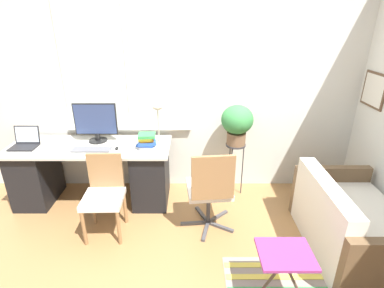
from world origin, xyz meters
The scene contains 15 objects.
ground_plane centered at (0.00, 0.00, 0.00)m, with size 14.00×14.00×0.00m, color #9E7042.
wall_back_with_window centered at (-0.03, 0.76, 1.36)m, with size 9.00×0.12×2.70m.
desk centered at (-1.10, 0.34, 0.39)m, with size 1.89×0.68×0.74m.
laptop centered at (-1.82, 0.32, 0.79)m, with size 0.29×0.25×0.22m.
monitor centered at (-1.03, 0.48, 0.98)m, with size 0.50×0.22×0.47m.
keyboard centered at (-1.03, 0.21, 0.75)m, with size 0.43×0.13×0.02m.
mouse centered at (-0.75, 0.23, 0.76)m, with size 0.04×0.06×0.03m.
desk_lamp centered at (-0.29, 0.45, 1.09)m, with size 0.13×0.13×0.48m.
book_stack centered at (-0.41, 0.26, 0.83)m, with size 0.24×0.19×0.18m.
desk_chair_wooden centered at (-0.80, -0.23, 0.46)m, with size 0.41×0.42×0.84m.
office_chair_swivel centered at (0.29, -0.22, 0.49)m, with size 0.58×0.59×0.94m.
couch_loveseat centered at (1.65, -0.51, 0.26)m, with size 0.83×1.28×0.73m.
plant_stand centered at (0.64, 0.49, 0.60)m, with size 0.24×0.24×0.70m.
potted_plant centered at (0.64, 0.49, 0.98)m, with size 0.38×0.38×0.48m.
folding_stool centered at (0.83, -1.08, 0.42)m, with size 0.42×0.36×0.46m.
Camera 1 is at (0.11, -2.87, 2.13)m, focal length 28.00 mm.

